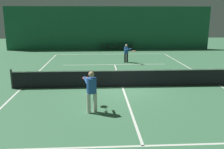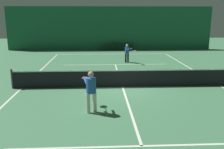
{
  "view_description": "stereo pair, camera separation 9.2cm",
  "coord_description": "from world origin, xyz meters",
  "px_view_note": "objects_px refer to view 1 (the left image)",
  "views": [
    {
      "loc": [
        -1.33,
        -13.18,
        3.86
      ],
      "look_at": [
        -0.64,
        -1.14,
        0.98
      ],
      "focal_mm": 40.0,
      "sensor_mm": 36.0,
      "label": 1
    },
    {
      "loc": [
        -1.24,
        -13.18,
        3.86
      ],
      "look_at": [
        -0.64,
        -1.14,
        0.98
      ],
      "focal_mm": 40.0,
      "sensor_mm": 36.0,
      "label": 2
    }
  ],
  "objects_px": {
    "courtside_chair_1": "(108,46)",
    "courtside_chair_3": "(120,46)",
    "player_far": "(127,52)",
    "tennis_net": "(122,78)",
    "courtside_chair_5": "(131,46)",
    "courtside_chair_4": "(125,46)",
    "courtside_chair_2": "(114,46)",
    "player_near": "(91,89)",
    "courtside_chair_0": "(102,46)"
  },
  "relations": [
    {
      "from": "player_far",
      "to": "player_near",
      "type": "bearing_deg",
      "value": -46.31
    },
    {
      "from": "courtside_chair_3",
      "to": "player_far",
      "type": "bearing_deg",
      "value": -0.57
    },
    {
      "from": "player_far",
      "to": "courtside_chair_5",
      "type": "relative_size",
      "value": 1.81
    },
    {
      "from": "courtside_chair_2",
      "to": "courtside_chair_3",
      "type": "bearing_deg",
      "value": 90.0
    },
    {
      "from": "player_near",
      "to": "courtside_chair_1",
      "type": "height_order",
      "value": "player_near"
    },
    {
      "from": "courtside_chair_5",
      "to": "courtside_chair_0",
      "type": "bearing_deg",
      "value": -90.0
    },
    {
      "from": "tennis_net",
      "to": "courtside_chair_0",
      "type": "xyz_separation_m",
      "value": [
        -0.81,
        14.73,
        -0.03
      ]
    },
    {
      "from": "player_near",
      "to": "courtside_chair_3",
      "type": "xyz_separation_m",
      "value": [
        2.74,
        18.33,
        -0.51
      ]
    },
    {
      "from": "player_near",
      "to": "courtside_chair_2",
      "type": "xyz_separation_m",
      "value": [
        2.09,
        18.33,
        -0.51
      ]
    },
    {
      "from": "player_near",
      "to": "courtside_chair_0",
      "type": "relative_size",
      "value": 2.04
    },
    {
      "from": "player_near",
      "to": "player_far",
      "type": "xyz_separation_m",
      "value": [
        2.67,
        10.88,
        -0.11
      ]
    },
    {
      "from": "courtside_chair_0",
      "to": "courtside_chair_4",
      "type": "distance_m",
      "value": 2.59
    },
    {
      "from": "player_far",
      "to": "courtside_chair_2",
      "type": "bearing_deg",
      "value": 151.86
    },
    {
      "from": "courtside_chair_0",
      "to": "courtside_chair_4",
      "type": "relative_size",
      "value": 1.0
    },
    {
      "from": "tennis_net",
      "to": "courtside_chair_4",
      "type": "distance_m",
      "value": 14.84
    },
    {
      "from": "player_near",
      "to": "courtside_chair_0",
      "type": "xyz_separation_m",
      "value": [
        0.8,
        18.33,
        -0.51
      ]
    },
    {
      "from": "player_far",
      "to": "courtside_chair_5",
      "type": "bearing_deg",
      "value": 137.05
    },
    {
      "from": "courtside_chair_2",
      "to": "courtside_chair_3",
      "type": "distance_m",
      "value": 0.65
    },
    {
      "from": "tennis_net",
      "to": "courtside_chair_5",
      "type": "xyz_separation_m",
      "value": [
        2.43,
        14.73,
        -0.03
      ]
    },
    {
      "from": "player_far",
      "to": "tennis_net",
      "type": "bearing_deg",
      "value": -40.81
    },
    {
      "from": "courtside_chair_3",
      "to": "courtside_chair_2",
      "type": "bearing_deg",
      "value": -90.0
    },
    {
      "from": "courtside_chair_0",
      "to": "courtside_chair_4",
      "type": "height_order",
      "value": "same"
    },
    {
      "from": "player_far",
      "to": "courtside_chair_4",
      "type": "height_order",
      "value": "player_far"
    },
    {
      "from": "player_far",
      "to": "courtside_chair_1",
      "type": "relative_size",
      "value": 1.81
    },
    {
      "from": "courtside_chair_0",
      "to": "courtside_chair_5",
      "type": "distance_m",
      "value": 3.24
    },
    {
      "from": "courtside_chair_1",
      "to": "courtside_chair_2",
      "type": "relative_size",
      "value": 1.0
    },
    {
      "from": "courtside_chair_2",
      "to": "courtside_chair_4",
      "type": "distance_m",
      "value": 1.29
    },
    {
      "from": "courtside_chair_3",
      "to": "courtside_chair_4",
      "type": "bearing_deg",
      "value": 90.0
    },
    {
      "from": "tennis_net",
      "to": "courtside_chair_5",
      "type": "bearing_deg",
      "value": 80.65
    },
    {
      "from": "courtside_chair_1",
      "to": "courtside_chair_4",
      "type": "bearing_deg",
      "value": 90.0
    },
    {
      "from": "courtside_chair_5",
      "to": "player_far",
      "type": "bearing_deg",
      "value": -10.41
    },
    {
      "from": "tennis_net",
      "to": "player_far",
      "type": "height_order",
      "value": "player_far"
    },
    {
      "from": "player_near",
      "to": "courtside_chair_1",
      "type": "distance_m",
      "value": 18.39
    },
    {
      "from": "courtside_chair_1",
      "to": "courtside_chair_3",
      "type": "relative_size",
      "value": 1.0
    },
    {
      "from": "tennis_net",
      "to": "courtside_chair_5",
      "type": "distance_m",
      "value": 14.93
    },
    {
      "from": "tennis_net",
      "to": "courtside_chair_1",
      "type": "bearing_deg",
      "value": 90.64
    },
    {
      "from": "courtside_chair_4",
      "to": "player_far",
      "type": "bearing_deg",
      "value": -5.53
    },
    {
      "from": "tennis_net",
      "to": "courtside_chair_3",
      "type": "height_order",
      "value": "tennis_net"
    },
    {
      "from": "courtside_chair_1",
      "to": "courtside_chair_5",
      "type": "bearing_deg",
      "value": 90.0
    },
    {
      "from": "courtside_chair_4",
      "to": "courtside_chair_5",
      "type": "xyz_separation_m",
      "value": [
        0.65,
        0.0,
        0.0
      ]
    },
    {
      "from": "player_far",
      "to": "courtside_chair_4",
      "type": "xyz_separation_m",
      "value": [
        0.72,
        7.45,
        -0.4
      ]
    },
    {
      "from": "player_near",
      "to": "courtside_chair_0",
      "type": "distance_m",
      "value": 18.35
    },
    {
      "from": "courtside_chair_4",
      "to": "courtside_chair_2",
      "type": "bearing_deg",
      "value": -90.0
    },
    {
      "from": "courtside_chair_0",
      "to": "courtside_chair_1",
      "type": "distance_m",
      "value": 0.65
    },
    {
      "from": "player_near",
      "to": "courtside_chair_3",
      "type": "height_order",
      "value": "player_near"
    },
    {
      "from": "player_near",
      "to": "courtside_chair_4",
      "type": "distance_m",
      "value": 18.64
    },
    {
      "from": "player_near",
      "to": "courtside_chair_4",
      "type": "relative_size",
      "value": 2.04
    },
    {
      "from": "courtside_chair_0",
      "to": "courtside_chair_5",
      "type": "height_order",
      "value": "same"
    },
    {
      "from": "courtside_chair_0",
      "to": "courtside_chair_2",
      "type": "xyz_separation_m",
      "value": [
        1.29,
        0.0,
        0.0
      ]
    },
    {
      "from": "tennis_net",
      "to": "courtside_chair_3",
      "type": "xyz_separation_m",
      "value": [
        1.13,
        14.73,
        -0.03
      ]
    }
  ]
}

